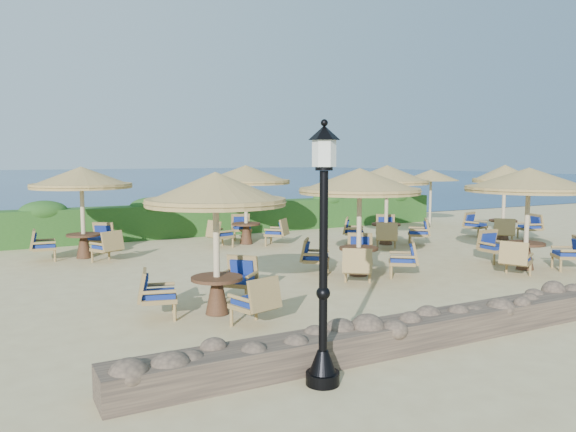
{
  "coord_description": "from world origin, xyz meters",
  "views": [
    {
      "loc": [
        -8.46,
        -12.76,
        2.92
      ],
      "look_at": [
        -1.26,
        0.86,
        1.3
      ],
      "focal_mm": 35.0,
      "sensor_mm": 36.0,
      "label": 1
    }
  ],
  "objects_px": {
    "cafe_set_3": "(82,192)",
    "cafe_set_4": "(246,186)",
    "cafe_set_1": "(359,200)",
    "extra_parasol": "(431,175)",
    "cafe_set_5": "(387,190)",
    "lamp_post": "(323,266)",
    "cafe_set_6": "(504,191)",
    "cafe_set_0": "(216,215)",
    "cafe_set_2": "(528,193)"
  },
  "relations": [
    {
      "from": "cafe_set_3",
      "to": "cafe_set_4",
      "type": "distance_m",
      "value": 5.24
    },
    {
      "from": "cafe_set_1",
      "to": "cafe_set_3",
      "type": "distance_m",
      "value": 8.05
    },
    {
      "from": "extra_parasol",
      "to": "cafe_set_5",
      "type": "bearing_deg",
      "value": -146.87
    },
    {
      "from": "lamp_post",
      "to": "cafe_set_4",
      "type": "bearing_deg",
      "value": 71.12
    },
    {
      "from": "cafe_set_1",
      "to": "cafe_set_6",
      "type": "height_order",
      "value": "same"
    },
    {
      "from": "cafe_set_0",
      "to": "cafe_set_5",
      "type": "height_order",
      "value": "same"
    },
    {
      "from": "cafe_set_4",
      "to": "cafe_set_5",
      "type": "bearing_deg",
      "value": -29.52
    },
    {
      "from": "cafe_set_0",
      "to": "cafe_set_3",
      "type": "relative_size",
      "value": 0.96
    },
    {
      "from": "cafe_set_1",
      "to": "cafe_set_3",
      "type": "relative_size",
      "value": 1.04
    },
    {
      "from": "cafe_set_0",
      "to": "cafe_set_1",
      "type": "relative_size",
      "value": 0.92
    },
    {
      "from": "cafe_set_1",
      "to": "cafe_set_3",
      "type": "xyz_separation_m",
      "value": [
        -5.65,
        5.74,
        0.05
      ]
    },
    {
      "from": "lamp_post",
      "to": "cafe_set_2",
      "type": "relative_size",
      "value": 1.03
    },
    {
      "from": "lamp_post",
      "to": "cafe_set_6",
      "type": "height_order",
      "value": "lamp_post"
    },
    {
      "from": "extra_parasol",
      "to": "cafe_set_1",
      "type": "relative_size",
      "value": 0.8
    },
    {
      "from": "cafe_set_3",
      "to": "cafe_set_6",
      "type": "relative_size",
      "value": 1.06
    },
    {
      "from": "cafe_set_1",
      "to": "cafe_set_2",
      "type": "distance_m",
      "value": 4.52
    },
    {
      "from": "cafe_set_3",
      "to": "cafe_set_5",
      "type": "xyz_separation_m",
      "value": [
        9.33,
        -2.07,
        -0.1
      ]
    },
    {
      "from": "cafe_set_0",
      "to": "lamp_post",
      "type": "bearing_deg",
      "value": -89.32
    },
    {
      "from": "extra_parasol",
      "to": "cafe_set_5",
      "type": "relative_size",
      "value": 0.86
    },
    {
      "from": "extra_parasol",
      "to": "cafe_set_4",
      "type": "distance_m",
      "value": 8.78
    },
    {
      "from": "lamp_post",
      "to": "cafe_set_0",
      "type": "xyz_separation_m",
      "value": [
        -0.04,
        3.71,
        0.31
      ]
    },
    {
      "from": "cafe_set_5",
      "to": "cafe_set_1",
      "type": "bearing_deg",
      "value": -135.08
    },
    {
      "from": "extra_parasol",
      "to": "cafe_set_1",
      "type": "bearing_deg",
      "value": -141.18
    },
    {
      "from": "lamp_post",
      "to": "cafe_set_3",
      "type": "xyz_separation_m",
      "value": [
        -1.38,
        11.03,
        0.37
      ]
    },
    {
      "from": "lamp_post",
      "to": "cafe_set_1",
      "type": "bearing_deg",
      "value": 51.14
    },
    {
      "from": "cafe_set_5",
      "to": "cafe_set_4",
      "type": "bearing_deg",
      "value": 150.48
    },
    {
      "from": "extra_parasol",
      "to": "cafe_set_6",
      "type": "xyz_separation_m",
      "value": [
        -0.3,
        -4.08,
        -0.43
      ]
    },
    {
      "from": "extra_parasol",
      "to": "cafe_set_3",
      "type": "bearing_deg",
      "value": -176.03
    },
    {
      "from": "lamp_post",
      "to": "cafe_set_2",
      "type": "height_order",
      "value": "lamp_post"
    },
    {
      "from": "cafe_set_2",
      "to": "cafe_set_6",
      "type": "xyz_separation_m",
      "value": [
        3.74,
        4.02,
        -0.25
      ]
    },
    {
      "from": "cafe_set_2",
      "to": "cafe_set_6",
      "type": "bearing_deg",
      "value": 47.06
    },
    {
      "from": "extra_parasol",
      "to": "cafe_set_0",
      "type": "relative_size",
      "value": 0.87
    },
    {
      "from": "cafe_set_5",
      "to": "cafe_set_0",
      "type": "bearing_deg",
      "value": -146.66
    },
    {
      "from": "lamp_post",
      "to": "extra_parasol",
      "type": "relative_size",
      "value": 1.38
    },
    {
      "from": "cafe_set_2",
      "to": "cafe_set_4",
      "type": "bearing_deg",
      "value": 122.49
    },
    {
      "from": "extra_parasol",
      "to": "cafe_set_2",
      "type": "height_order",
      "value": "cafe_set_2"
    },
    {
      "from": "cafe_set_4",
      "to": "cafe_set_5",
      "type": "distance_m",
      "value": 4.7
    },
    {
      "from": "lamp_post",
      "to": "cafe_set_5",
      "type": "distance_m",
      "value": 11.98
    },
    {
      "from": "cafe_set_2",
      "to": "cafe_set_6",
      "type": "distance_m",
      "value": 5.5
    },
    {
      "from": "cafe_set_2",
      "to": "cafe_set_3",
      "type": "relative_size",
      "value": 1.12
    },
    {
      "from": "extra_parasol",
      "to": "cafe_set_1",
      "type": "distance_m",
      "value": 10.7
    },
    {
      "from": "cafe_set_3",
      "to": "cafe_set_5",
      "type": "height_order",
      "value": "same"
    },
    {
      "from": "cafe_set_3",
      "to": "cafe_set_4",
      "type": "height_order",
      "value": "same"
    },
    {
      "from": "extra_parasol",
      "to": "cafe_set_2",
      "type": "bearing_deg",
      "value": -116.51
    },
    {
      "from": "cafe_set_4",
      "to": "cafe_set_6",
      "type": "bearing_deg",
      "value": -21.7
    },
    {
      "from": "cafe_set_3",
      "to": "lamp_post",
      "type": "bearing_deg",
      "value": -82.86
    },
    {
      "from": "lamp_post",
      "to": "cafe_set_0",
      "type": "height_order",
      "value": "lamp_post"
    },
    {
      "from": "extra_parasol",
      "to": "cafe_set_5",
      "type": "xyz_separation_m",
      "value": [
        -4.66,
        -3.04,
        -0.35
      ]
    },
    {
      "from": "cafe_set_3",
      "to": "cafe_set_5",
      "type": "relative_size",
      "value": 1.03
    },
    {
      "from": "lamp_post",
      "to": "cafe_set_5",
      "type": "xyz_separation_m",
      "value": [
        7.94,
        8.96,
        0.27
      ]
    }
  ]
}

